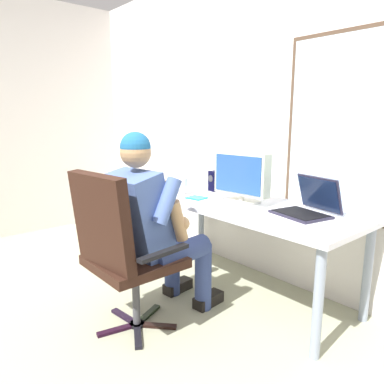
% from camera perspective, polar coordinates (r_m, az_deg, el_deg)
% --- Properties ---
extents(wall_rear, '(5.83, 0.08, 2.66)m').
position_cam_1_polar(wall_rear, '(2.93, 17.20, 10.66)').
color(wall_rear, silver).
rests_on(wall_rear, ground).
extents(desk, '(1.78, 0.74, 0.71)m').
position_cam_1_polar(desk, '(2.80, 8.13, -3.26)').
color(desk, gray).
rests_on(desk, ground).
extents(office_chair, '(0.64, 0.57, 1.04)m').
position_cam_1_polar(office_chair, '(2.28, -11.30, -8.18)').
color(office_chair, black).
rests_on(office_chair, ground).
extents(person_seated, '(0.56, 0.82, 1.27)m').
position_cam_1_polar(person_seated, '(2.41, -6.02, -5.00)').
color(person_seated, navy).
rests_on(person_seated, ground).
extents(crt_monitor, '(0.46, 0.21, 0.38)m').
position_cam_1_polar(crt_monitor, '(2.75, 7.74, 2.61)').
color(crt_monitor, beige).
rests_on(crt_monitor, desk).
extents(laptop, '(0.40, 0.40, 0.25)m').
position_cam_1_polar(laptop, '(2.56, 17.78, -1.89)').
color(laptop, '#211F30').
rests_on(laptop, desk).
extents(wine_glass, '(0.09, 0.09, 0.15)m').
position_cam_1_polar(wine_glass, '(3.03, -1.52, 1.45)').
color(wine_glass, silver).
rests_on(wine_glass, desk).
extents(desk_speaker, '(0.09, 0.09, 0.18)m').
position_cam_1_polar(desk_speaker, '(3.21, 3.49, 1.74)').
color(desk_speaker, black).
rests_on(desk_speaker, desk).
extents(cd_case, '(0.16, 0.15, 0.01)m').
position_cam_1_polar(cd_case, '(2.92, 0.72, -0.91)').
color(cd_case, '#109C96').
rests_on(cd_case, desk).
extents(coffee_mug, '(0.08, 0.08, 0.10)m').
position_cam_1_polar(coffee_mug, '(3.14, -3.60, 0.81)').
color(coffee_mug, black).
rests_on(coffee_mug, desk).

